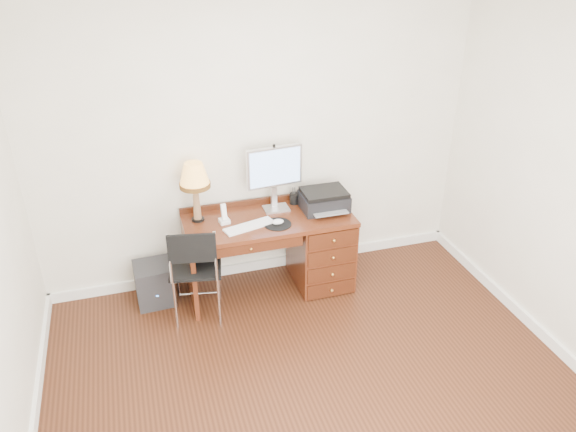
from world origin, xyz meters
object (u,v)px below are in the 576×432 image
object	(u,v)px
monitor	(275,170)
leg_lamp	(194,179)
printer	(324,200)
phone	(224,218)
equipment_box	(154,283)
desk	(302,245)
chair	(196,263)

from	to	relation	value
monitor	leg_lamp	bearing A→B (deg)	176.81
printer	phone	world-z (taller)	printer
equipment_box	desk	bearing A→B (deg)	-6.83
monitor	equipment_box	size ratio (longest dim) A/B	1.56
desk	chair	bearing A→B (deg)	-166.07
desk	printer	distance (m)	0.48
desk	printer	xyz separation A→B (m)	(0.21, 0.03, 0.43)
desk	monitor	bearing A→B (deg)	141.03
desk	equipment_box	distance (m)	1.40
chair	equipment_box	bearing A→B (deg)	146.05
leg_lamp	equipment_box	bearing A→B (deg)	-174.85
monitor	phone	size ratio (longest dim) A/B	3.26
monitor	phone	distance (m)	0.62
phone	chair	distance (m)	0.48
printer	leg_lamp	world-z (taller)	leg_lamp
monitor	phone	xyz separation A→B (m)	(-0.50, -0.15, -0.32)
monitor	chair	xyz separation A→B (m)	(-0.81, -0.42, -0.57)
printer	leg_lamp	bearing A→B (deg)	174.77
leg_lamp	phone	distance (m)	0.42
desk	leg_lamp	bearing A→B (deg)	171.66
desk	phone	distance (m)	0.82
leg_lamp	phone	world-z (taller)	leg_lamp
printer	monitor	bearing A→B (deg)	161.38
leg_lamp	equipment_box	xyz separation A→B (m)	(-0.44, -0.04, -0.96)
leg_lamp	phone	bearing A→B (deg)	-28.68
printer	equipment_box	world-z (taller)	printer
monitor	printer	world-z (taller)	monitor
leg_lamp	phone	size ratio (longest dim) A/B	2.99
desk	monitor	world-z (taller)	monitor
chair	equipment_box	world-z (taller)	chair
printer	leg_lamp	xyz separation A→B (m)	(-1.14, 0.11, 0.31)
desk	leg_lamp	distance (m)	1.19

